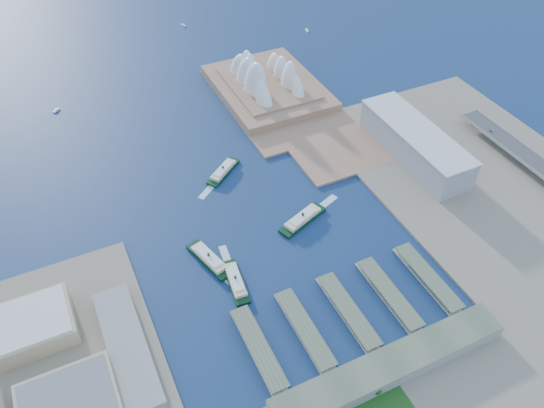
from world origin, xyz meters
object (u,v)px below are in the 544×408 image
ferry_b (223,170)px  ferry_d (303,217)px  ferry_c (235,280)px  opera_house (268,71)px  car_c (490,131)px  toaster_building (415,143)px  ferry_a (209,257)px

ferry_b → ferry_d: ferry_d is taller
ferry_b → ferry_c: (-47.30, -149.52, 0.08)m
opera_house → ferry_d: bearing=-107.0°
ferry_b → car_c: 318.97m
opera_house → toaster_building: size_ratio=1.16×
ferry_a → car_c: (368.10, 33.68, 10.20)m
toaster_building → ferry_d: bearing=-167.0°
ferry_a → ferry_d: ferry_d is taller
opera_house → ferry_d: 249.80m
opera_house → ferry_c: size_ratio=3.46×
toaster_building → ferry_c: size_ratio=2.98×
ferry_c → toaster_building: bearing=-155.7°
opera_house → ferry_d: (-72.76, -237.48, -26.60)m
car_c → ferry_c: bearing=10.9°
toaster_building → ferry_c: (-254.64, -81.65, -15.57)m
ferry_b → ferry_c: ferry_c is taller
ferry_a → ferry_c: (12.46, -34.86, -0.37)m
opera_house → ferry_b: bearing=-131.6°
ferry_b → ferry_d: (44.58, -105.35, 0.55)m
toaster_building → ferry_a: size_ratio=2.77×
ferry_a → ferry_d: 104.76m
opera_house → ferry_d: size_ratio=3.15×
toaster_building → opera_house: bearing=114.2°
opera_house → toaster_building: 219.62m
toaster_building → ferry_d: (-162.76, -37.48, -15.10)m
ferry_d → ferry_c: bearing=94.9°
ferry_c → ferry_d: (91.89, 44.17, 0.48)m
opera_house → ferry_b: opera_house is taller
ferry_a → ferry_b: bearing=46.6°
ferry_c → car_c: 362.34m
ferry_b → ferry_d: bearing=-14.5°
ferry_a → ferry_b: (59.76, 114.66, -0.44)m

